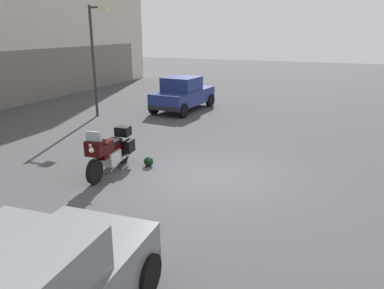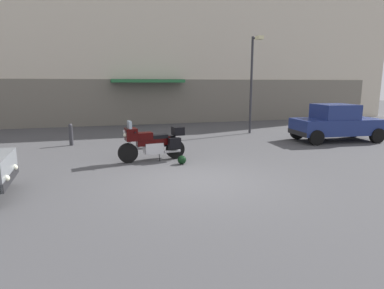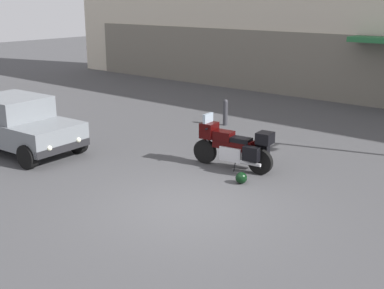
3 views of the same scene
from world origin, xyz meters
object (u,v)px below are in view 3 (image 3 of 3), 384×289
object	(u,v)px
helmet	(241,178)
bollard_curbside	(225,112)
motorcycle	(234,145)
car_sedan_far	(12,123)

from	to	relation	value
helmet	bollard_curbside	size ratio (longest dim) A/B	0.31
motorcycle	helmet	size ratio (longest dim) A/B	8.08
car_sedan_far	bollard_curbside	distance (m)	6.94
motorcycle	car_sedan_far	xyz separation A→B (m)	(-5.90, -2.64, 0.16)
motorcycle	car_sedan_far	world-z (taller)	car_sedan_far
motorcycle	helmet	world-z (taller)	motorcycle
motorcycle	helmet	xyz separation A→B (m)	(0.78, -0.77, -0.48)
motorcycle	bollard_curbside	bearing A→B (deg)	-57.71
car_sedan_far	bollard_curbside	xyz separation A→B (m)	(3.04, 6.23, -0.30)
bollard_curbside	car_sedan_far	bearing A→B (deg)	-116.00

